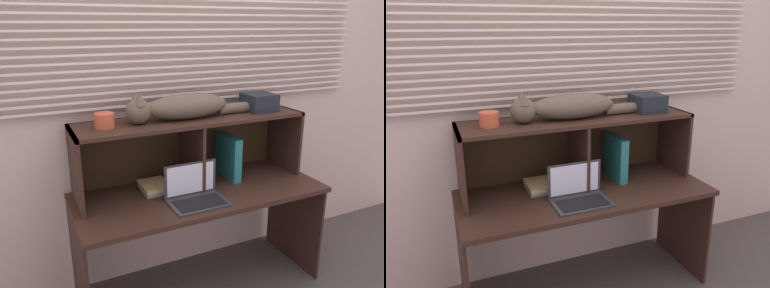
# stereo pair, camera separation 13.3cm
# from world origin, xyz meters

# --- Properties ---
(back_panel_with_blinds) EXTENTS (4.40, 0.08, 2.50)m
(back_panel_with_blinds) POSITION_xyz_m (0.00, 0.55, 1.26)
(back_panel_with_blinds) COLOR beige
(back_panel_with_blinds) RESTS_ON ground
(desk) EXTENTS (1.54, 0.63, 0.70)m
(desk) POSITION_xyz_m (0.00, 0.20, 0.57)
(desk) COLOR #352018
(desk) RESTS_ON ground
(hutch_shelf_unit) EXTENTS (1.45, 0.37, 0.44)m
(hutch_shelf_unit) POSITION_xyz_m (0.00, 0.35, 1.01)
(hutch_shelf_unit) COLOR #352018
(hutch_shelf_unit) RESTS_ON desk
(cat) EXTENTS (0.92, 0.19, 0.18)m
(cat) POSITION_xyz_m (-0.06, 0.32, 1.21)
(cat) COLOR brown
(cat) RESTS_ON hutch_shelf_unit
(laptop) EXTENTS (0.33, 0.22, 0.21)m
(laptop) POSITION_xyz_m (-0.09, 0.08, 0.75)
(laptop) COLOR #303030
(laptop) RESTS_ON desk
(binder_upright) EXTENTS (0.05, 0.26, 0.29)m
(binder_upright) POSITION_xyz_m (0.27, 0.32, 0.85)
(binder_upright) COLOR #247673
(binder_upright) RESTS_ON desk
(book_stack) EXTENTS (0.17, 0.21, 0.05)m
(book_stack) POSITION_xyz_m (-0.25, 0.32, 0.73)
(book_stack) COLOR gray
(book_stack) RESTS_ON desk
(small_basket) EXTENTS (0.11, 0.11, 0.08)m
(small_basket) POSITION_xyz_m (-0.53, 0.32, 1.18)
(small_basket) COLOR #C65334
(small_basket) RESTS_ON hutch_shelf_unit
(storage_box) EXTENTS (0.19, 0.19, 0.11)m
(storage_box) POSITION_xyz_m (0.49, 0.32, 1.19)
(storage_box) COLOR black
(storage_box) RESTS_ON hutch_shelf_unit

